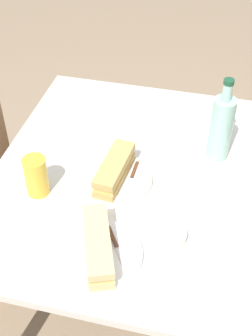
{
  "coord_description": "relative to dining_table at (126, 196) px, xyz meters",
  "views": [
    {
      "loc": [
        1.12,
        0.27,
        1.8
      ],
      "look_at": [
        0.0,
        0.0,
        0.77
      ],
      "focal_mm": 49.4,
      "sensor_mm": 36.0,
      "label": 1
    }
  ],
  "objects": [
    {
      "name": "dining_table",
      "position": [
        0.0,
        0.0,
        0.0
      ],
      "size": [
        1.08,
        0.88,
        0.75
      ],
      "color": "beige",
      "rests_on": "ground"
    },
    {
      "name": "paper_napkin",
      "position": [
        0.33,
        0.33,
        0.12
      ],
      "size": [
        0.14,
        0.14,
        0.0
      ],
      "primitive_type": "cube",
      "rotation": [
        0.0,
        0.0,
        0.01
      ],
      "color": "white",
      "rests_on": "dining_table"
    },
    {
      "name": "knife_near",
      "position": [
        0.04,
        0.03,
        0.13
      ],
      "size": [
        0.18,
        0.01,
        0.01
      ],
      "color": "silver",
      "rests_on": "plate_near"
    },
    {
      "name": "beer_glass",
      "position": [
        0.15,
        -0.25,
        0.18
      ],
      "size": [
        0.07,
        0.07,
        0.13
      ],
      "primitive_type": "cylinder",
      "color": "gold",
      "rests_on": "dining_table"
    },
    {
      "name": "plate_far",
      "position": [
        0.36,
        0.01,
        0.12
      ],
      "size": [
        0.25,
        0.25,
        0.01
      ],
      "primitive_type": "cylinder",
      "color": "white",
      "rests_on": "dining_table"
    },
    {
      "name": "olive_bowl",
      "position": [
        0.25,
        0.2,
        0.13
      ],
      "size": [
        0.09,
        0.09,
        0.03
      ],
      "primitive_type": "cylinder",
      "color": "silver",
      "rests_on": "dining_table"
    },
    {
      "name": "knife_far",
      "position": [
        0.33,
        0.05,
        0.13
      ],
      "size": [
        0.16,
        0.11,
        0.01
      ],
      "color": "silver",
      "rests_on": "plate_far"
    },
    {
      "name": "baguette_sandwich_far",
      "position": [
        0.36,
        0.01,
        0.16
      ],
      "size": [
        0.26,
        0.15,
        0.07
      ],
      "color": "#DBB77A",
      "rests_on": "plate_far"
    },
    {
      "name": "water_bottle",
      "position": [
        -0.16,
        0.29,
        0.24
      ],
      "size": [
        0.08,
        0.08,
        0.3
      ],
      "color": "#99C6B7",
      "rests_on": "dining_table"
    },
    {
      "name": "plate_near",
      "position": [
        0.05,
        -0.03,
        0.12
      ],
      "size": [
        0.25,
        0.25,
        0.01
      ],
      "primitive_type": "cylinder",
      "color": "silver",
      "rests_on": "dining_table"
    },
    {
      "name": "baguette_sandwich_near",
      "position": [
        0.05,
        -0.03,
        0.16
      ],
      "size": [
        0.23,
        0.09,
        0.07
      ],
      "color": "tan",
      "rests_on": "plate_near"
    },
    {
      "name": "ground_plane",
      "position": [
        0.0,
        0.0,
        -0.63
      ],
      "size": [
        8.0,
        8.0,
        0.0
      ],
      "primitive_type": "plane",
      "color": "#8C755B"
    }
  ]
}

